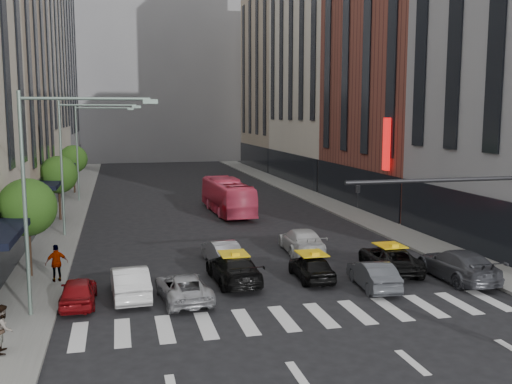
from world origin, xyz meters
TOP-DOWN VIEW (x-y plane):
  - ground at (0.00, 0.00)m, footprint 160.00×160.00m
  - sidewalk_left at (-11.50, 30.00)m, footprint 3.00×96.00m
  - sidewalk_right at (11.50, 30.00)m, footprint 3.00×96.00m
  - building_left_c at (-17.00, 46.00)m, footprint 8.00×20.00m
  - building_left_d at (-17.00, 65.00)m, footprint 8.00×18.00m
  - building_right_b at (17.00, 27.00)m, footprint 8.00×18.00m
  - building_right_c at (17.00, 46.00)m, footprint 8.00×20.00m
  - building_right_d at (17.00, 65.00)m, footprint 8.00×18.00m
  - building_far at (0.00, 85.00)m, footprint 30.00×10.00m
  - tree_near at (-11.80, 10.00)m, footprint 2.88×2.88m
  - tree_mid at (-11.80, 26.00)m, footprint 2.88×2.88m
  - tree_far at (-11.80, 42.00)m, footprint 2.88×2.88m
  - streetlamp_near at (-10.04, 4.00)m, footprint 5.38×0.25m
  - streetlamp_mid at (-10.04, 20.00)m, footprint 5.38×0.25m
  - streetlamp_far at (-10.04, 36.00)m, footprint 5.38×0.25m
  - liberty_sign at (12.60, 20.00)m, footprint 0.30×0.70m
  - car_red at (-9.20, 5.17)m, footprint 1.51×3.70m
  - car_white_front at (-7.00, 5.73)m, footprint 1.81×4.53m
  - car_silver at (-4.70, 4.73)m, footprint 2.42×4.54m
  - taxi_left at (-1.98, 6.88)m, footprint 2.25×5.06m
  - taxi_center at (1.90, 6.44)m, footprint 1.68×3.95m
  - car_grey_mid at (4.30, 4.42)m, footprint 1.79×4.17m
  - taxi_right at (6.41, 6.92)m, footprint 2.94×5.25m
  - car_grey_curb at (9.00, 4.71)m, footprint 2.16×5.30m
  - car_row2_left at (-1.89, 10.66)m, footprint 1.81×4.18m
  - car_row2_right at (3.21, 11.98)m, footprint 2.43×5.20m
  - bus at (1.49, 26.51)m, footprint 2.81×10.41m
  - pedestrian_near at (-11.35, 0.30)m, footprint 0.67×0.84m
  - pedestrian_far at (-10.40, 8.66)m, footprint 1.14×0.68m

SIDE VIEW (x-z plane):
  - ground at x=0.00m, z-range 0.00..0.00m
  - sidewalk_left at x=-11.50m, z-range 0.00..0.15m
  - sidewalk_right at x=11.50m, z-range 0.00..0.15m
  - car_silver at x=-4.70m, z-range 0.00..1.21m
  - car_red at x=-9.20m, z-range 0.00..1.26m
  - taxi_center at x=1.90m, z-range 0.00..1.33m
  - car_grey_mid at x=4.30m, z-range 0.00..1.34m
  - car_row2_left at x=-1.89m, z-range 0.00..1.34m
  - taxi_right at x=6.41m, z-range 0.00..1.39m
  - taxi_left at x=-1.98m, z-range 0.00..1.44m
  - car_white_front at x=-7.00m, z-range 0.00..1.47m
  - car_row2_right at x=3.21m, z-range 0.00..1.47m
  - car_grey_curb at x=9.00m, z-range 0.00..1.54m
  - pedestrian_near at x=-11.35m, z-range 0.15..1.82m
  - pedestrian_far at x=-10.40m, z-range 0.15..1.98m
  - bus at x=1.49m, z-range 0.00..2.87m
  - tree_near at x=-11.80m, z-range 1.18..6.13m
  - tree_mid at x=-11.80m, z-range 1.18..6.13m
  - tree_far at x=-11.80m, z-range 1.18..6.13m
  - streetlamp_near at x=-10.04m, z-range 1.40..10.40m
  - streetlamp_mid at x=-10.04m, z-range 1.40..10.40m
  - streetlamp_far at x=-10.04m, z-range 1.40..10.40m
  - liberty_sign at x=12.60m, z-range 4.00..8.00m
  - building_right_b at x=17.00m, z-range 0.00..26.00m
  - building_right_d at x=17.00m, z-range 0.00..28.00m
  - building_left_d at x=-17.00m, z-range 0.00..30.00m
  - building_left_c at x=-17.00m, z-range 0.00..36.00m
  - building_far at x=0.00m, z-range 0.00..36.00m
  - building_right_c at x=17.00m, z-range 0.00..40.00m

